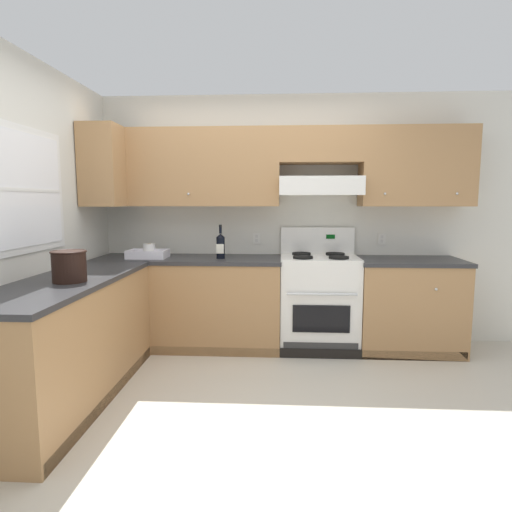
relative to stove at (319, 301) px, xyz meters
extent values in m
plane|color=beige|center=(-0.68, -1.25, -0.48)|extent=(7.04, 7.04, 0.00)
cube|color=silver|center=(-0.22, 0.37, 0.80)|extent=(4.68, 0.12, 2.55)
cube|color=#A87A4C|center=(-1.28, 0.13, 1.32)|extent=(1.76, 0.34, 0.76)
cube|color=#A87A4C|center=(0.93, 0.13, 1.32)|extent=(1.07, 0.34, 0.76)
cube|color=#A87A4C|center=(0.00, 0.13, 1.53)|extent=(0.80, 0.34, 0.34)
cube|color=white|center=(0.00, 0.09, 1.14)|extent=(0.80, 0.46, 0.17)
cube|color=white|center=(0.00, -0.13, 1.07)|extent=(0.80, 0.03, 0.04)
sphere|color=silver|center=(-1.28, -0.05, 1.06)|extent=(0.02, 0.02, 0.02)
sphere|color=silver|center=(0.60, -0.05, 1.06)|extent=(0.02, 0.02, 0.02)
sphere|color=silver|center=(1.27, -0.05, 1.06)|extent=(0.02, 0.02, 0.02)
cube|color=silver|center=(-0.64, 0.29, 0.60)|extent=(0.08, 0.01, 0.12)
cube|color=silver|center=(-0.64, 0.29, 0.62)|extent=(0.03, 0.00, 0.03)
cube|color=silver|center=(-0.64, 0.29, 0.58)|extent=(0.03, 0.00, 0.03)
cube|color=silver|center=(0.67, 0.29, 0.60)|extent=(0.08, 0.01, 0.12)
cube|color=silver|center=(0.67, 0.29, 0.62)|extent=(0.03, 0.00, 0.03)
cube|color=silver|center=(0.67, 0.29, 0.58)|extent=(0.03, 0.00, 0.03)
cube|color=silver|center=(-2.30, -1.15, 0.80)|extent=(0.12, 4.00, 2.55)
cube|color=white|center=(-2.25, -1.16, 1.07)|extent=(0.04, 1.00, 0.92)
cube|color=white|center=(-2.23, -1.16, 1.07)|extent=(0.01, 0.90, 0.82)
cube|color=white|center=(-2.23, -1.16, 1.07)|extent=(0.01, 0.90, 0.02)
cube|color=#A87A4C|center=(-2.06, -0.05, 1.32)|extent=(0.34, 0.64, 0.76)
cube|color=#A87A4C|center=(-1.30, -0.01, -0.04)|extent=(1.83, 0.61, 0.87)
cube|color=#2D2D30|center=(-1.30, -0.01, 0.41)|extent=(1.85, 0.63, 0.04)
cube|color=#A87A4C|center=(0.88, -0.01, -0.04)|extent=(0.98, 0.61, 0.87)
cube|color=#2D2D30|center=(0.88, -0.01, 0.41)|extent=(1.01, 0.63, 0.04)
cube|color=black|center=(-0.42, -0.28, -0.43)|extent=(3.54, 0.06, 0.09)
sphere|color=silver|center=(-1.67, -0.33, 0.20)|extent=(0.03, 0.03, 0.03)
sphere|color=silver|center=(1.02, -0.33, 0.20)|extent=(0.03, 0.03, 0.03)
cube|color=#A87A4C|center=(-1.93, -1.26, -0.04)|extent=(0.61, 1.89, 0.87)
cube|color=#2D2D30|center=(-1.93, -1.26, 0.41)|extent=(0.63, 1.91, 0.04)
cube|color=black|center=(-1.65, -1.26, -0.43)|extent=(0.06, 1.85, 0.09)
cube|color=white|center=(0.00, 0.00, -0.02)|extent=(0.76, 0.58, 0.91)
cube|color=black|center=(0.00, -0.30, -0.10)|extent=(0.53, 0.01, 0.26)
cylinder|color=silver|center=(0.00, -0.32, 0.14)|extent=(0.65, 0.02, 0.02)
cube|color=#333333|center=(0.00, -0.30, -0.38)|extent=(0.70, 0.01, 0.11)
cube|color=white|center=(0.00, 0.00, 0.44)|extent=(0.76, 0.58, 0.02)
cube|color=white|center=(0.00, 0.27, 0.58)|extent=(0.76, 0.04, 0.29)
cube|color=#053F0C|center=(0.13, 0.25, 0.63)|extent=(0.09, 0.01, 0.04)
cylinder|color=black|center=(-0.17, -0.14, 0.46)|extent=(0.19, 0.19, 0.02)
cylinder|color=black|center=(-0.17, -0.14, 0.45)|extent=(0.07, 0.07, 0.01)
cylinder|color=black|center=(0.17, -0.14, 0.46)|extent=(0.19, 0.19, 0.02)
cylinder|color=black|center=(0.17, -0.14, 0.45)|extent=(0.07, 0.07, 0.01)
cylinder|color=black|center=(-0.17, 0.14, 0.46)|extent=(0.19, 0.19, 0.02)
cylinder|color=black|center=(-0.17, 0.14, 0.45)|extent=(0.07, 0.07, 0.01)
cylinder|color=black|center=(0.17, 0.14, 0.46)|extent=(0.19, 0.19, 0.02)
cylinder|color=black|center=(0.17, 0.14, 0.45)|extent=(0.07, 0.07, 0.01)
cylinder|color=white|center=(-0.21, 0.25, 0.55)|extent=(0.04, 0.02, 0.04)
cylinder|color=white|center=(-0.07, 0.25, 0.55)|extent=(0.04, 0.02, 0.04)
cylinder|color=white|center=(0.07, 0.25, 0.55)|extent=(0.04, 0.02, 0.04)
cylinder|color=white|center=(0.21, 0.25, 0.55)|extent=(0.04, 0.02, 0.04)
cylinder|color=black|center=(-0.97, -0.07, 0.54)|extent=(0.08, 0.08, 0.21)
cone|color=black|center=(-0.97, -0.07, 0.66)|extent=(0.08, 0.08, 0.04)
cylinder|color=black|center=(-0.97, -0.07, 0.72)|extent=(0.03, 0.03, 0.09)
cylinder|color=black|center=(-0.97, -0.07, 0.75)|extent=(0.03, 0.03, 0.02)
cube|color=silver|center=(-0.97, -0.11, 0.53)|extent=(0.07, 0.00, 0.09)
cube|color=silver|center=(-1.70, -0.06, 0.44)|extent=(0.31, 0.21, 0.02)
cube|color=silver|center=(-1.70, -0.19, 0.47)|extent=(0.38, 0.01, 0.08)
cube|color=silver|center=(-1.70, 0.06, 0.47)|extent=(0.38, 0.01, 0.08)
cube|color=silver|center=(-1.88, -0.06, 0.47)|extent=(0.01, 0.23, 0.08)
cube|color=silver|center=(-1.51, -0.06, 0.47)|extent=(0.01, 0.23, 0.08)
cylinder|color=black|center=(-1.85, -1.35, 0.54)|extent=(0.23, 0.23, 0.22)
torus|color=black|center=(-1.85, -1.35, 0.64)|extent=(0.24, 0.24, 0.01)
cylinder|color=white|center=(-1.73, 0.08, 0.50)|extent=(0.12, 0.12, 0.13)
cylinder|color=#9E7A51|center=(-1.73, 0.08, 0.56)|extent=(0.04, 0.04, 0.01)
camera|label=1|loc=(-0.38, -4.20, 0.99)|focal=30.02mm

